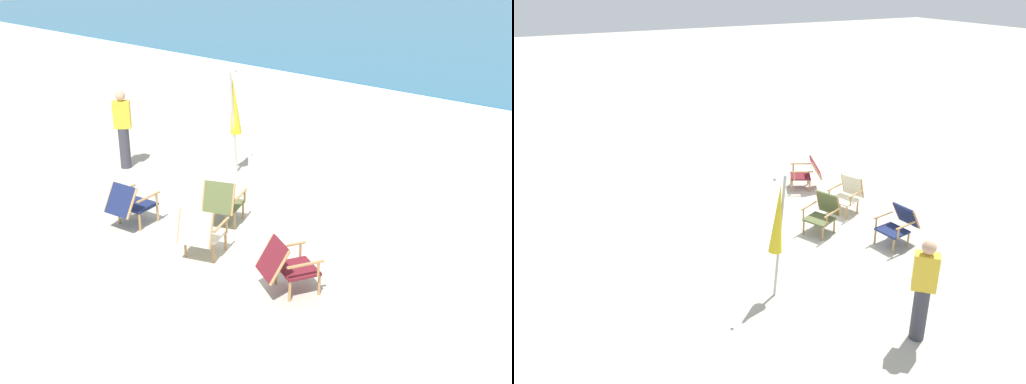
# 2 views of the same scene
# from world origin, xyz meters

# --- Properties ---
(ground_plane) EXTENTS (80.00, 80.00, 0.00)m
(ground_plane) POSITION_xyz_m (0.00, 0.00, 0.00)
(ground_plane) COLOR #B7AF9E
(surf_band) EXTENTS (80.00, 1.10, 0.06)m
(surf_band) POSITION_xyz_m (0.00, 10.07, 0.03)
(surf_band) COLOR white
(surf_band) RESTS_ON ground
(beach_chair_mid_center) EXTENTS (0.79, 0.84, 0.82)m
(beach_chair_mid_center) POSITION_xyz_m (-0.52, 0.10, 0.43)
(beach_chair_mid_center) COLOR #515B33
(beach_chair_mid_center) RESTS_ON ground
(beach_chair_far_center) EXTENTS (0.77, 0.83, 0.82)m
(beach_chair_far_center) POSITION_xyz_m (0.02, -0.90, 0.43)
(beach_chair_far_center) COLOR beige
(beach_chair_far_center) RESTS_ON ground
(beach_chair_front_right) EXTENTS (0.68, 0.84, 0.78)m
(beach_chair_front_right) POSITION_xyz_m (-1.63, -0.93, 0.42)
(beach_chair_front_right) COLOR #19234C
(beach_chair_front_right) RESTS_ON ground
(beach_chair_back_right) EXTENTS (0.86, 0.94, 0.78)m
(beach_chair_back_right) POSITION_xyz_m (1.56, -0.79, 0.42)
(beach_chair_back_right) COLOR maroon
(beach_chair_back_right) RESTS_ON ground
(umbrella_furled_yellow) EXTENTS (0.30, 0.39, 2.12)m
(umbrella_furled_yellow) POSITION_xyz_m (-2.04, 2.00, 1.39)
(umbrella_furled_yellow) COLOR #B7B2A8
(umbrella_furled_yellow) RESTS_ON ground
(person_near_chairs) EXTENTS (0.38, 0.38, 1.63)m
(person_near_chairs) POSITION_xyz_m (-3.97, 0.72, 0.84)
(person_near_chairs) COLOR #383842
(person_near_chairs) RESTS_ON ground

